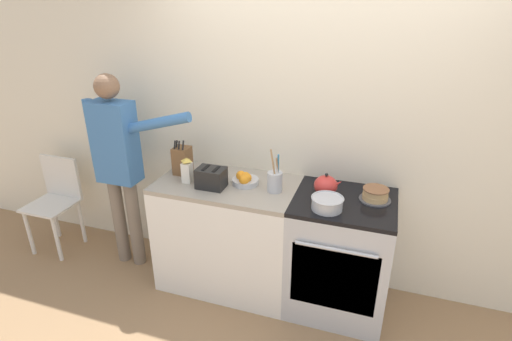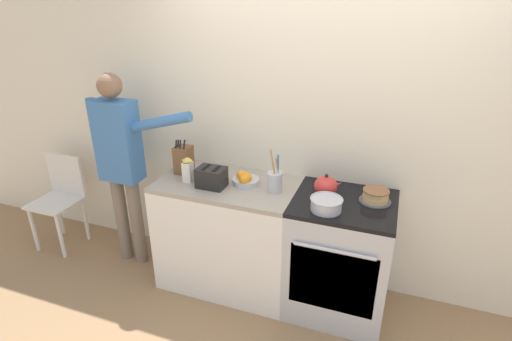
% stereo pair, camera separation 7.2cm
% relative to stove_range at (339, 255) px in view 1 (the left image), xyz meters
% --- Properties ---
extents(ground_plane, '(16.00, 16.00, 0.00)m').
position_rel_stove_range_xyz_m(ground_plane, '(-0.27, -0.32, -0.46)').
color(ground_plane, '#93704C').
extents(wall_back, '(8.00, 0.04, 2.60)m').
position_rel_stove_range_xyz_m(wall_back, '(-0.27, 0.34, 0.84)').
color(wall_back, silver).
rests_on(wall_back, ground_plane).
extents(counter_cabinet, '(1.08, 0.64, 0.92)m').
position_rel_stove_range_xyz_m(counter_cabinet, '(-0.90, 0.00, -0.00)').
color(counter_cabinet, white).
rests_on(counter_cabinet, ground_plane).
extents(stove_range, '(0.71, 0.67, 0.92)m').
position_rel_stove_range_xyz_m(stove_range, '(0.00, 0.00, 0.00)').
color(stove_range, '#B7BABF').
rests_on(stove_range, ground_plane).
extents(layer_cake, '(0.22, 0.22, 0.09)m').
position_rel_stove_range_xyz_m(layer_cake, '(0.20, 0.07, 0.50)').
color(layer_cake, '#4C4C51').
rests_on(layer_cake, stove_range).
extents(tea_kettle, '(0.21, 0.17, 0.17)m').
position_rel_stove_range_xyz_m(tea_kettle, '(-0.15, 0.05, 0.53)').
color(tea_kettle, red).
rests_on(tea_kettle, stove_range).
extents(mixing_bowl, '(0.22, 0.22, 0.09)m').
position_rel_stove_range_xyz_m(mixing_bowl, '(-0.10, -0.17, 0.51)').
color(mixing_bowl, '#B7BABF').
rests_on(mixing_bowl, stove_range).
extents(knife_block, '(0.12, 0.13, 0.29)m').
position_rel_stove_range_xyz_m(knife_block, '(-1.30, 0.06, 0.57)').
color(knife_block, brown).
rests_on(knife_block, counter_cabinet).
extents(utensil_crock, '(0.11, 0.11, 0.33)m').
position_rel_stove_range_xyz_m(utensil_crock, '(-0.51, -0.02, 0.54)').
color(utensil_crock, '#B7BABF').
rests_on(utensil_crock, counter_cabinet).
extents(fruit_bowl, '(0.20, 0.20, 0.10)m').
position_rel_stove_range_xyz_m(fruit_bowl, '(-0.75, 0.02, 0.50)').
color(fruit_bowl, '#B7BABF').
rests_on(fruit_bowl, counter_cabinet).
extents(toaster, '(0.22, 0.16, 0.15)m').
position_rel_stove_range_xyz_m(toaster, '(-0.98, -0.10, 0.54)').
color(toaster, black).
rests_on(toaster, counter_cabinet).
extents(milk_carton, '(0.07, 0.07, 0.20)m').
position_rel_stove_range_xyz_m(milk_carton, '(-1.19, -0.08, 0.56)').
color(milk_carton, white).
rests_on(milk_carton, counter_cabinet).
extents(person_baker, '(0.95, 0.20, 1.70)m').
position_rel_stove_range_xyz_m(person_baker, '(-1.84, -0.03, 0.56)').
color(person_baker, '#7A6B5B').
rests_on(person_baker, ground_plane).
extents(dining_chair, '(0.40, 0.40, 0.88)m').
position_rel_stove_range_xyz_m(dining_chair, '(-2.64, 0.01, 0.05)').
color(dining_chair, silver).
rests_on(dining_chair, ground_plane).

